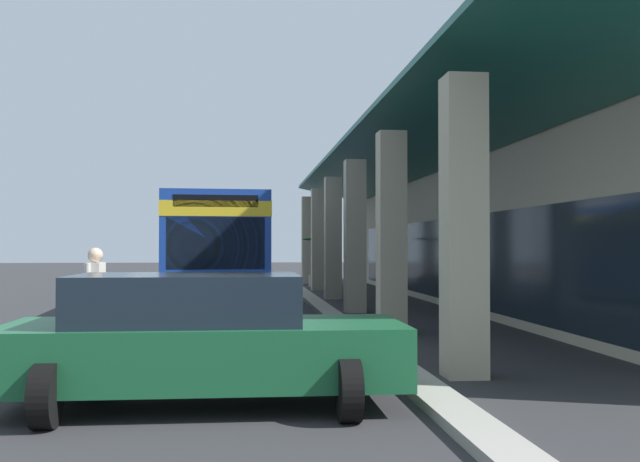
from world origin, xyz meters
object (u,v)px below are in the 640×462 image
object	(u,v)px
pedestrian	(95,296)
parked_sedan_green	(200,339)
transit_bus	(210,244)
potted_palm	(321,276)

from	to	relation	value
pedestrian	parked_sedan_green	bearing A→B (deg)	27.08
transit_bus	pedestrian	world-z (taller)	transit_bus
transit_bus	potted_palm	distance (m)	11.13
pedestrian	potted_palm	xyz separation A→B (m)	(-20.89, 5.69, -0.52)
transit_bus	pedestrian	size ratio (longest dim) A/B	6.45
transit_bus	potted_palm	world-z (taller)	transit_bus
pedestrian	potted_palm	distance (m)	21.66
transit_bus	parked_sedan_green	world-z (taller)	transit_bus
parked_sedan_green	pedestrian	distance (m)	4.06
parked_sedan_green	transit_bus	bearing A→B (deg)	-177.88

